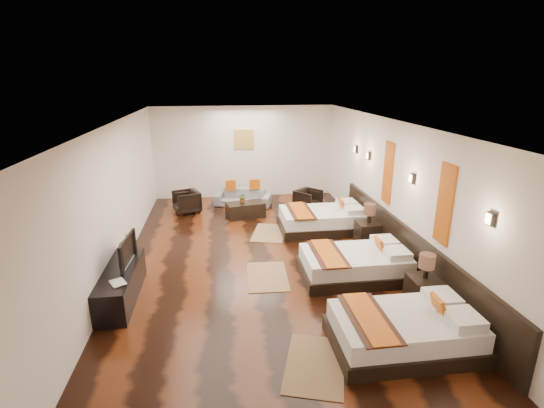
{
  "coord_description": "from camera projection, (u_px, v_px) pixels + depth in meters",
  "views": [
    {
      "loc": [
        -0.77,
        -7.48,
        3.61
      ],
      "look_at": [
        0.28,
        0.34,
        1.1
      ],
      "focal_mm": 26.39,
      "sensor_mm": 36.0,
      "label": 1
    }
  ],
  "objects": [
    {
      "name": "floor",
      "position": [
        261.0,
        260.0,
        8.26
      ],
      "size": [
        5.5,
        9.5,
        0.01
      ],
      "primitive_type": "cube",
      "color": "black",
      "rests_on": "ground"
    },
    {
      "name": "ceiling",
      "position": [
        260.0,
        123.0,
        7.41
      ],
      "size": [
        5.5,
        9.5,
        0.01
      ],
      "primitive_type": "cube",
      "color": "white",
      "rests_on": "floor"
    },
    {
      "name": "back_wall",
      "position": [
        244.0,
        152.0,
        12.32
      ],
      "size": [
        5.5,
        0.01,
        2.8
      ],
      "primitive_type": "cube",
      "color": "silver",
      "rests_on": "floor"
    },
    {
      "name": "left_wall",
      "position": [
        115.0,
        201.0,
        7.48
      ],
      "size": [
        0.01,
        9.5,
        2.8
      ],
      "primitive_type": "cube",
      "color": "silver",
      "rests_on": "floor"
    },
    {
      "name": "right_wall",
      "position": [
        394.0,
        190.0,
        8.18
      ],
      "size": [
        0.01,
        9.5,
        2.8
      ],
      "primitive_type": "cube",
      "color": "silver",
      "rests_on": "floor"
    },
    {
      "name": "headboard_panel",
      "position": [
        405.0,
        249.0,
        7.71
      ],
      "size": [
        0.08,
        6.6,
        0.9
      ],
      "primitive_type": "cube",
      "color": "black",
      "rests_on": "floor"
    },
    {
      "name": "bed_near",
      "position": [
        405.0,
        330.0,
        5.54
      ],
      "size": [
        1.99,
        1.25,
        0.76
      ],
      "color": "black",
      "rests_on": "floor"
    },
    {
      "name": "bed_mid",
      "position": [
        355.0,
        264.0,
        7.52
      ],
      "size": [
        1.99,
        1.25,
        0.76
      ],
      "color": "black",
      "rests_on": "floor"
    },
    {
      "name": "bed_far",
      "position": [
        323.0,
        220.0,
        9.82
      ],
      "size": [
        2.06,
        1.29,
        0.79
      ],
      "color": "black",
      "rests_on": "floor"
    },
    {
      "name": "nightstand_a",
      "position": [
        424.0,
        288.0,
        6.5
      ],
      "size": [
        0.47,
        0.47,
        0.94
      ],
      "color": "black",
      "rests_on": "floor"
    },
    {
      "name": "nightstand_b",
      "position": [
        368.0,
        231.0,
        8.87
      ],
      "size": [
        0.5,
        0.5,
        0.98
      ],
      "color": "black",
      "rests_on": "floor"
    },
    {
      "name": "jute_mat_near",
      "position": [
        315.0,
        364.0,
        5.25
      ],
      "size": [
        1.07,
        1.37,
        0.01
      ],
      "primitive_type": "cube",
      "rotation": [
        0.0,
        0.0,
        -0.3
      ],
      "color": "olive",
      "rests_on": "floor"
    },
    {
      "name": "jute_mat_mid",
      "position": [
        267.0,
        276.0,
        7.58
      ],
      "size": [
        0.81,
        1.24,
        0.01
      ],
      "primitive_type": "cube",
      "rotation": [
        0.0,
        0.0,
        -0.05
      ],
      "color": "olive",
      "rests_on": "floor"
    },
    {
      "name": "jute_mat_far",
      "position": [
        269.0,
        233.0,
        9.69
      ],
      "size": [
        1.04,
        1.36,
        0.01
      ],
      "primitive_type": "cube",
      "rotation": [
        0.0,
        0.0,
        -0.27
      ],
      "color": "olive",
      "rests_on": "floor"
    },
    {
      "name": "tv_console",
      "position": [
        121.0,
        284.0,
        6.76
      ],
      "size": [
        0.5,
        1.8,
        0.55
      ],
      "primitive_type": "cube",
      "color": "black",
      "rests_on": "floor"
    },
    {
      "name": "tv",
      "position": [
        123.0,
        252.0,
        6.73
      ],
      "size": [
        0.18,
        0.89,
        0.51
      ],
      "primitive_type": "imported",
      "rotation": [
        0.0,
        0.0,
        1.5
      ],
      "color": "black",
      "rests_on": "tv_console"
    },
    {
      "name": "book",
      "position": [
        111.0,
        285.0,
        6.14
      ],
      "size": [
        0.32,
        0.34,
        0.03
      ],
      "primitive_type": "imported",
      "rotation": [
        0.0,
        0.0,
        0.52
      ],
      "color": "black",
      "rests_on": "tv_console"
    },
    {
      "name": "figurine",
      "position": [
        127.0,
        243.0,
        7.31
      ],
      "size": [
        0.36,
        0.36,
        0.32
      ],
      "primitive_type": "imported",
      "rotation": [
        0.0,
        0.0,
        -0.18
      ],
      "color": "brown",
      "rests_on": "tv_console"
    },
    {
      "name": "sofa",
      "position": [
        243.0,
        197.0,
        11.73
      ],
      "size": [
        1.75,
        1.08,
        0.48
      ],
      "primitive_type": "imported",
      "rotation": [
        0.0,
        0.0,
        -0.29
      ],
      "color": "gray",
      "rests_on": "floor"
    },
    {
      "name": "armchair_left",
      "position": [
        187.0,
        202.0,
        11.09
      ],
      "size": [
        0.86,
        0.85,
        0.61
      ],
      "primitive_type": "imported",
      "rotation": [
        0.0,
        0.0,
        -1.21
      ],
      "color": "black",
      "rests_on": "floor"
    },
    {
      "name": "armchair_right",
      "position": [
        308.0,
        200.0,
        11.32
      ],
      "size": [
        0.9,
        0.9,
        0.59
      ],
      "primitive_type": "imported",
      "rotation": [
        0.0,
        0.0,
        0.74
      ],
      "color": "black",
      "rests_on": "floor"
    },
    {
      "name": "coffee_table",
      "position": [
        245.0,
        210.0,
        10.75
      ],
      "size": [
        1.08,
        0.7,
        0.4
      ],
      "primitive_type": "cube",
      "rotation": [
        0.0,
        0.0,
        0.21
      ],
      "color": "black",
      "rests_on": "floor"
    },
    {
      "name": "table_plant",
      "position": [
        243.0,
        198.0,
        10.66
      ],
      "size": [
        0.26,
        0.24,
        0.26
      ],
      "primitive_type": "imported",
      "rotation": [
        0.0,
        0.0,
        -0.14
      ],
      "color": "#2B5C1E",
      "rests_on": "coffee_table"
    },
    {
      "name": "orange_panel_a",
      "position": [
        445.0,
        204.0,
        6.29
      ],
      "size": [
        0.04,
        0.4,
        1.3
      ],
      "primitive_type": "cube",
      "color": "#D86014",
      "rests_on": "right_wall"
    },
    {
      "name": "orange_panel_b",
      "position": [
        388.0,
        173.0,
        8.37
      ],
      "size": [
        0.04,
        0.4,
        1.3
      ],
      "primitive_type": "cube",
      "color": "#D86014",
      "rests_on": "right_wall"
    },
    {
      "name": "sconce_near",
      "position": [
        490.0,
        219.0,
        5.21
      ],
      "size": [
        0.07,
        0.12,
        0.18
      ],
      "color": "black",
      "rests_on": "right_wall"
    },
    {
      "name": "sconce_mid",
      "position": [
        412.0,
        178.0,
        7.28
      ],
      "size": [
        0.07,
        0.12,
        0.18
      ],
      "color": "black",
      "rests_on": "right_wall"
    },
    {
      "name": "sconce_far",
      "position": [
        368.0,
        156.0,
        9.36
      ],
      "size": [
        0.07,
        0.12,
        0.18
      ],
      "color": "black",
      "rests_on": "right_wall"
    },
    {
      "name": "sconce_lounge",
      "position": [
        356.0,
        149.0,
        10.21
      ],
      "size": [
        0.07,
        0.12,
        0.18
      ],
      "color": "black",
      "rests_on": "right_wall"
    },
    {
      "name": "gold_artwork",
      "position": [
        244.0,
        139.0,
        12.18
      ],
      "size": [
        0.6,
        0.04,
        0.6
      ],
      "primitive_type": "cube",
      "color": "#AD873F",
      "rests_on": "back_wall"
    }
  ]
}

